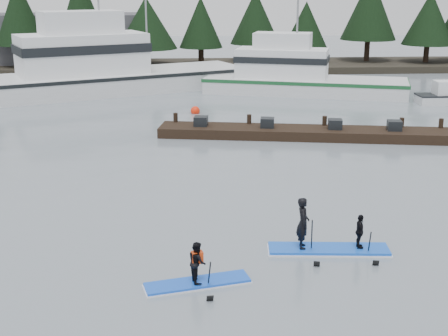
{
  "coord_description": "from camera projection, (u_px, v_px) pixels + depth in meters",
  "views": [
    {
      "loc": [
        -1.37,
        -16.33,
        7.76
      ],
      "look_at": [
        0.0,
        6.0,
        1.1
      ],
      "focal_mm": 50.0,
      "sensor_mm": 36.0,
      "label": 1
    }
  ],
  "objects": [
    {
      "name": "ground",
      "position": [
        237.0,
        264.0,
        17.92
      ],
      "size": [
        160.0,
        160.0,
        0.0
      ],
      "primitive_type": "plane",
      "color": "gray",
      "rests_on": "ground"
    },
    {
      "name": "treeline",
      "position": [
        200.0,
        69.0,
        58.1
      ],
      "size": [
        60.0,
        4.0,
        8.0
      ],
      "primitive_type": null,
      "color": "black",
      "rests_on": "ground"
    },
    {
      "name": "buoy_b",
      "position": [
        195.0,
        113.0,
        38.6
      ],
      "size": [
        0.57,
        0.57,
        0.57
      ],
      "primitive_type": "sphere",
      "color": "#F6280C",
      "rests_on": "ground"
    },
    {
      "name": "paddleboard_solo",
      "position": [
        197.0,
        271.0,
        16.56
      ],
      "size": [
        2.9,
        1.32,
        1.75
      ],
      "rotation": [
        0.0,
        0.0,
        0.23
      ],
      "color": "blue",
      "rests_on": "ground"
    },
    {
      "name": "paddleboard_duo",
      "position": [
        325.0,
        236.0,
        18.62
      ],
      "size": [
        3.65,
        1.29,
        2.23
      ],
      "rotation": [
        0.0,
        0.0,
        -0.08
      ],
      "color": "blue",
      "rests_on": "ground"
    },
    {
      "name": "floating_dock",
      "position": [
        306.0,
        133.0,
        32.46
      ],
      "size": [
        15.42,
        4.52,
        0.51
      ],
      "primitive_type": "cube",
      "rotation": [
        0.0,
        0.0,
        -0.16
      ],
      "color": "black",
      "rests_on": "ground"
    },
    {
      "name": "buoy_a",
      "position": [
        29.0,
        102.0,
        42.15
      ],
      "size": [
        0.64,
        0.64,
        0.64
      ],
      "primitive_type": "sphere",
      "color": "#F6280C",
      "rests_on": "ground"
    },
    {
      "name": "waterfront_building",
      "position": [
        51.0,
        41.0,
        58.48
      ],
      "size": [
        18.0,
        6.0,
        5.0
      ],
      "primitive_type": "cube",
      "color": "#4C4C51",
      "rests_on": "ground"
    },
    {
      "name": "fishing_boat_large",
      "position": [
        108.0,
        80.0,
        45.94
      ],
      "size": [
        20.3,
        13.04,
        10.92
      ],
      "rotation": [
        0.0,
        0.0,
        0.42
      ],
      "color": "silver",
      "rests_on": "ground"
    },
    {
      "name": "far_shore",
      "position": [
        200.0,
        66.0,
        58.01
      ],
      "size": [
        70.0,
        8.0,
        0.6
      ],
      "primitive_type": "cube",
      "color": "#2D281E",
      "rests_on": "ground"
    },
    {
      "name": "fishing_boat_medium",
      "position": [
        299.0,
        85.0,
        45.48
      ],
      "size": [
        15.0,
        8.08,
        8.6
      ],
      "rotation": [
        0.0,
        0.0,
        -0.29
      ],
      "color": "silver",
      "rests_on": "ground"
    }
  ]
}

